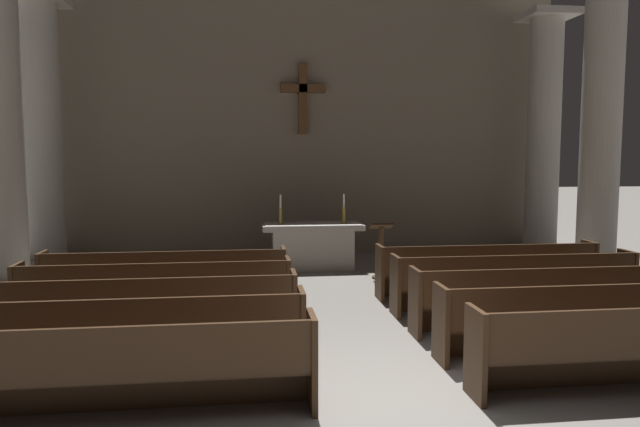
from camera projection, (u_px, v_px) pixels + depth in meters
name	position (u px, v px, depth m)	size (l,w,h in m)	color
ground_plane	(394.00, 403.00, 5.96)	(80.00, 80.00, 0.00)	gray
pew_left_row_1	(106.00, 371.00, 5.52)	(3.95, 0.50, 0.95)	#422B19
pew_left_row_2	(128.00, 336.00, 6.58)	(3.95, 0.50, 0.95)	#422B19
pew_left_row_3	(144.00, 311.00, 7.64)	(3.95, 0.50, 0.95)	#422B19
pew_left_row_4	(156.00, 293.00, 8.70)	(3.95, 0.50, 0.95)	#422B19
pew_left_row_5	(166.00, 278.00, 9.76)	(3.95, 0.50, 0.95)	#422B19
pew_right_row_2	(593.00, 319.00, 7.28)	(3.95, 0.50, 0.95)	#422B19
pew_right_row_3	(549.00, 298.00, 8.34)	(3.95, 0.50, 0.95)	#422B19
pew_right_row_4	(515.00, 282.00, 9.40)	(3.95, 0.50, 0.95)	#422B19
pew_right_row_5	(487.00, 270.00, 10.46)	(3.95, 0.50, 0.95)	#422B19
column_left_third	(0.00, 133.00, 10.80)	(1.20, 1.20, 5.99)	#ADA89E
column_right_third	(601.00, 136.00, 12.30)	(1.20, 1.20, 5.99)	#ADA89E
column_left_fourth	(44.00, 137.00, 13.15)	(1.20, 1.20, 5.99)	#ADA89E
column_right_fourth	(543.00, 139.00, 14.64)	(1.20, 1.20, 5.99)	#ADA89E
altar	(312.00, 245.00, 13.03)	(2.20, 0.90, 1.01)	#A8A399
candlestick_left	(281.00, 215.00, 12.87)	(0.16, 0.16, 0.64)	#B79338
candlestick_right	(344.00, 214.00, 13.05)	(0.16, 0.16, 0.64)	#B79338
apse_with_cross	(302.00, 114.00, 15.01)	(13.08, 0.46, 7.11)	gray
lectern	(381.00, 252.00, 12.00)	(0.44, 0.36, 1.15)	#422B19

